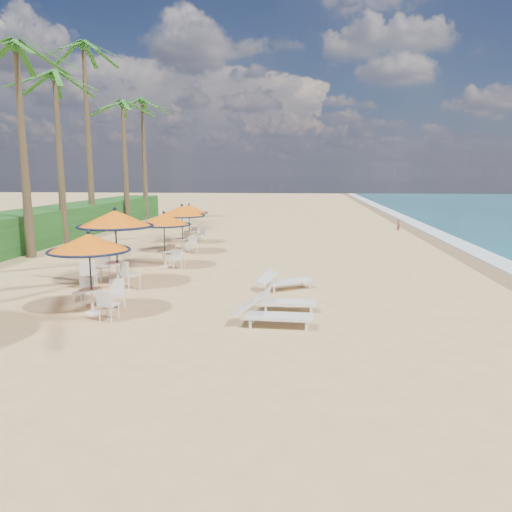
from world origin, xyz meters
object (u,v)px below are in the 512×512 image
(station_0, at_px, (91,253))
(lounger_near, at_px, (271,314))
(station_2, at_px, (165,224))
(station_3, at_px, (183,215))
(station_1, at_px, (114,228))
(station_4, at_px, (191,214))
(lounger_mid, at_px, (282,301))
(lounger_far, at_px, (284,280))

(station_0, distance_m, lounger_near, 5.15)
(station_2, height_order, station_3, station_3)
(station_1, bearing_deg, station_4, 88.82)
(lounger_near, bearing_deg, station_1, 145.22)
(station_3, relative_size, station_4, 1.08)
(station_0, relative_size, station_1, 0.86)
(station_1, bearing_deg, station_3, 84.97)
(station_4, bearing_deg, station_3, -83.16)
(lounger_mid, bearing_deg, station_2, 126.40)
(station_3, bearing_deg, station_2, -87.41)
(station_3, relative_size, lounger_near, 1.19)
(lounger_mid, bearing_deg, lounger_near, -100.73)
(lounger_mid, relative_size, lounger_far, 0.92)
(station_2, relative_size, lounger_near, 1.16)
(station_4, distance_m, lounger_mid, 14.44)
(station_0, relative_size, station_3, 0.98)
(lounger_mid, distance_m, lounger_far, 2.54)
(lounger_mid, bearing_deg, station_3, 115.02)
(station_0, bearing_deg, lounger_far, 32.36)
(station_4, xyz_separation_m, lounger_mid, (5.58, -13.26, -1.29))
(lounger_near, xyz_separation_m, lounger_far, (0.15, 3.98, -0.01))
(station_0, relative_size, lounger_near, 1.16)
(station_0, xyz_separation_m, station_1, (-0.68, 3.41, 0.28))
(station_2, height_order, lounger_near, station_2)
(station_0, height_order, station_1, station_1)
(station_4, relative_size, lounger_near, 1.10)
(station_2, bearing_deg, station_4, 94.64)
(lounger_mid, bearing_deg, station_0, -175.19)
(station_1, height_order, lounger_mid, station_1)
(station_0, relative_size, lounger_mid, 1.29)
(station_4, height_order, lounger_near, station_4)
(lounger_near, relative_size, lounger_mid, 1.11)
(station_0, relative_size, lounger_far, 1.19)
(station_2, height_order, lounger_far, station_2)
(station_1, xyz_separation_m, station_4, (0.22, 10.52, -0.37))
(station_0, distance_m, lounger_mid, 5.34)
(station_3, bearing_deg, lounger_far, -55.00)
(station_2, distance_m, lounger_near, 9.10)
(station_4, relative_size, lounger_mid, 1.21)
(lounger_near, height_order, lounger_far, lounger_near)
(station_1, bearing_deg, lounger_near, -36.80)
(station_1, height_order, station_4, station_1)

